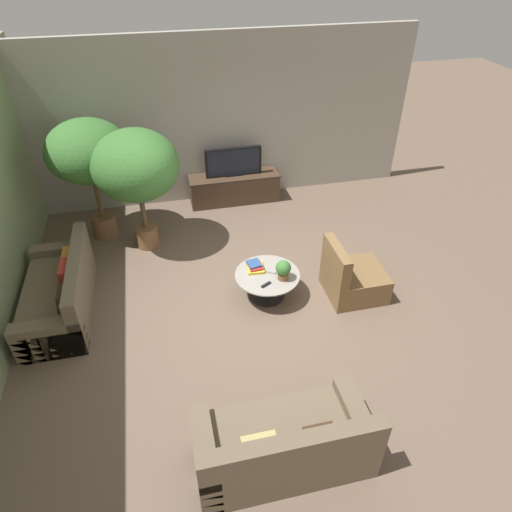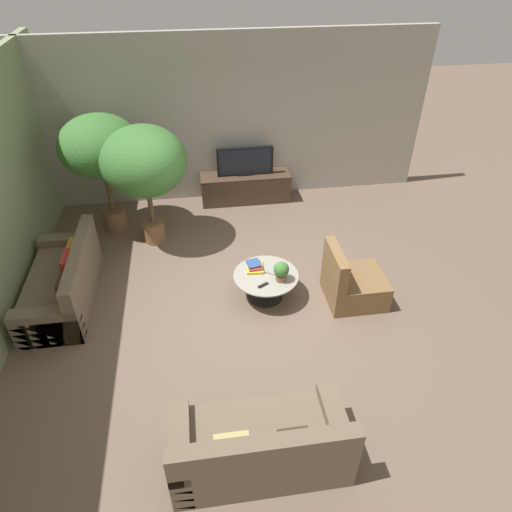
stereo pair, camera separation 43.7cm
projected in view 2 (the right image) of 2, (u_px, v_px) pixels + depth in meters
The scene contains 14 objects.
ground_plane at pixel (252, 301), 6.56m from camera, with size 24.00×24.00×0.00m, color brown.
back_wall_stone at pixel (227, 120), 8.26m from camera, with size 7.40×0.12×3.00m, color #A39E93.
media_console at pixel (245, 187), 8.76m from camera, with size 1.72×0.50×0.55m.
television at pixel (245, 161), 8.45m from camera, with size 1.05×0.13×0.54m.
coffee_table at pixel (266, 281), 6.48m from camera, with size 0.92×0.92×0.40m.
couch_by_wall at pixel (64, 284), 6.43m from camera, with size 0.84×1.87×0.84m.
couch_near_entry at pixel (260, 446), 4.45m from camera, with size 1.73×0.84×0.84m.
armchair_wicker at pixel (352, 284), 6.45m from camera, with size 0.80×0.76×0.86m.
potted_palm_tall at pixel (100, 149), 7.23m from camera, with size 1.28×1.28×2.03m.
potted_palm_corner at pixel (144, 163), 6.96m from camera, with size 1.32×1.32×2.00m.
potted_plant_tabletop at pixel (281, 271), 6.23m from camera, with size 0.21×0.21×0.29m.
book_stack at pixel (255, 266), 6.51m from camera, with size 0.25×0.31×0.09m.
remote_black at pixel (263, 285), 6.22m from camera, with size 0.04×0.16×0.02m, color black.
remote_silver at pixel (270, 273), 6.44m from camera, with size 0.04×0.16×0.02m, color gray.
Camera 2 is at (-0.65, -4.84, 4.42)m, focal length 32.00 mm.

